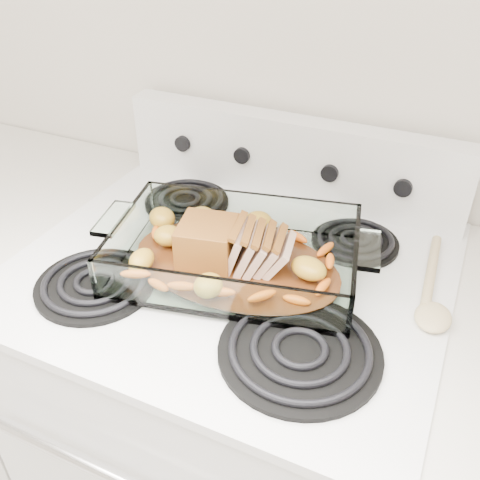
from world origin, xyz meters
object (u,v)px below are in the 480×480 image
at_px(baking_dish, 235,258).
at_px(pork_roast, 225,244).
at_px(counter_left, 19,338).
at_px(electric_range, 234,418).

height_order(baking_dish, pork_roast, pork_roast).
xyz_separation_m(counter_left, pork_roast, (0.66, -0.02, 0.52)).
bearing_deg(counter_left, baking_dish, -1.36).
bearing_deg(baking_dish, counter_left, 166.23).
height_order(electric_range, baking_dish, electric_range).
height_order(counter_left, pork_roast, pork_roast).
bearing_deg(counter_left, electric_range, 0.10).
xyz_separation_m(counter_left, baking_dish, (0.68, -0.02, 0.50)).
xyz_separation_m(electric_range, pork_roast, (-0.01, -0.02, 0.51)).
height_order(counter_left, baking_dish, baking_dish).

